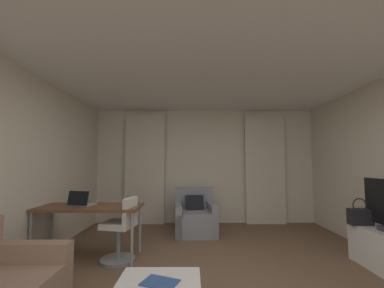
# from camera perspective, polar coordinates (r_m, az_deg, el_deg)

# --- Properties ---
(wall_window) EXTENTS (5.12, 0.06, 2.60)m
(wall_window) POSITION_cam_1_polar(r_m,az_deg,el_deg) (5.77, 2.99, -5.06)
(wall_window) COLOR beige
(wall_window) RESTS_ON ground
(ceiling) EXTENTS (5.12, 6.12, 0.06)m
(ceiling) POSITION_cam_1_polar(r_m,az_deg,el_deg) (3.02, 6.02, 20.33)
(ceiling) COLOR white
(ceiling) RESTS_ON wall_left
(curtain_left_panel) EXTENTS (0.90, 0.06, 2.50)m
(curtain_left_panel) POSITION_cam_1_polar(r_m,az_deg,el_deg) (5.73, -10.86, -5.49)
(curtain_left_panel) COLOR beige
(curtain_left_panel) RESTS_ON ground
(curtain_right_panel) EXTENTS (0.90, 0.06, 2.50)m
(curtain_right_panel) POSITION_cam_1_polar(r_m,az_deg,el_deg) (5.87, 16.64, -5.36)
(curtain_right_panel) COLOR beige
(curtain_right_panel) RESTS_ON ground
(armchair) EXTENTS (0.85, 0.92, 0.85)m
(armchair) POSITION_cam_1_polar(r_m,az_deg,el_deg) (5.03, 0.73, -16.83)
(armchair) COLOR gray
(armchair) RESTS_ON ground
(desk) EXTENTS (1.46, 0.60, 0.74)m
(desk) POSITION_cam_1_polar(r_m,az_deg,el_deg) (3.97, -22.62, -14.01)
(desk) COLOR brown
(desk) RESTS_ON ground
(desk_chair) EXTENTS (0.48, 0.48, 0.88)m
(desk_chair) POSITION_cam_1_polar(r_m,az_deg,el_deg) (3.79, -16.10, -19.13)
(desk_chair) COLOR gray
(desk_chair) RESTS_ON ground
(laptop) EXTENTS (0.36, 0.31, 0.22)m
(laptop) POSITION_cam_1_polar(r_m,az_deg,el_deg) (4.03, -24.29, -12.25)
(laptop) COLOR #ADADB2
(laptop) RESTS_ON desk
(magazine_open) EXTENTS (0.33, 0.29, 0.01)m
(magazine_open) POSITION_cam_1_polar(r_m,az_deg,el_deg) (2.28, -7.40, -29.27)
(magazine_open) COLOR #335193
(magazine_open) RESTS_ON coffee_table
(handbag_primary) EXTENTS (0.30, 0.14, 0.37)m
(handbag_primary) POSITION_cam_1_polar(r_m,az_deg,el_deg) (4.27, 34.47, -13.62)
(handbag_primary) COLOR black
(handbag_primary) RESTS_ON tv_console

